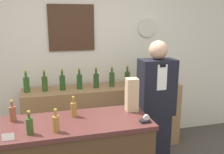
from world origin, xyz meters
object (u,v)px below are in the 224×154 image
at_px(potted_plant, 156,69).
at_px(paper_bag, 132,95).
at_px(tape_dispenser, 146,120).
at_px(shopkeeper, 156,109).

relative_size(potted_plant, paper_bag, 1.11).
xyz_separation_m(potted_plant, tape_dispenser, (-0.73, -1.34, -0.16)).
bearing_deg(paper_bag, tape_dispenser, -85.53).
height_order(potted_plant, paper_bag, potted_plant).
bearing_deg(potted_plant, shopkeeper, -114.82).
height_order(shopkeeper, potted_plant, shopkeeper).
bearing_deg(tape_dispenser, shopkeeper, 57.53).
distance_m(paper_bag, tape_dispenser, 0.34).
bearing_deg(potted_plant, tape_dispenser, -118.51).
height_order(shopkeeper, paper_bag, shopkeeper).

